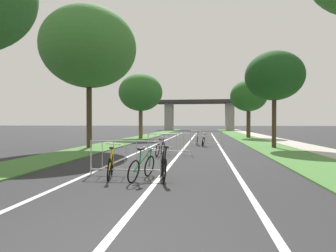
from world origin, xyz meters
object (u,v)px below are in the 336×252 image
(tree_right_oak_near, at_px, (274,76))
(tree_right_maple_mid, at_px, (249,96))
(bicycle_white_0, at_px, (203,141))
(bicycle_green_1, at_px, (142,167))
(bicycle_orange_5, at_px, (197,140))
(bicycle_black_2, at_px, (163,167))
(crowd_barrier_third, at_px, (206,138))
(tree_left_cypress_far, at_px, (89,48))
(bicycle_yellow_4, at_px, (111,165))
(crowd_barrier_nearest, at_px, (125,158))
(crowd_barrier_second, at_px, (169,144))
(bicycle_purple_3, at_px, (160,148))
(tree_left_oak_mid, at_px, (141,93))

(tree_right_oak_near, relative_size, tree_right_maple_mid, 1.00)
(bicycle_white_0, xyz_separation_m, bicycle_green_1, (-1.61, -11.30, -0.01))
(tree_right_maple_mid, bearing_deg, bicycle_green_1, -105.62)
(bicycle_green_1, height_order, bicycle_orange_5, bicycle_orange_5)
(bicycle_black_2, bearing_deg, tree_right_oak_near, 50.40)
(bicycle_orange_5, bearing_deg, crowd_barrier_third, 133.21)
(crowd_barrier_third, bearing_deg, tree_left_cypress_far, -158.24)
(bicycle_black_2, distance_m, bicycle_yellow_4, 1.54)
(tree_right_oak_near, distance_m, crowd_barrier_nearest, 12.48)
(tree_right_maple_mid, relative_size, bicycle_green_1, 3.79)
(tree_left_cypress_far, bearing_deg, bicycle_black_2, -56.04)
(crowd_barrier_nearest, distance_m, bicycle_black_2, 1.31)
(crowd_barrier_nearest, bearing_deg, bicycle_black_2, -20.97)
(tree_right_oak_near, bearing_deg, crowd_barrier_second, -144.89)
(bicycle_green_1, height_order, bicycle_purple_3, bicycle_green_1)
(bicycle_white_0, bearing_deg, tree_left_cypress_far, -164.12)
(bicycle_green_1, distance_m, bicycle_purple_3, 5.68)
(bicycle_purple_3, bearing_deg, bicycle_green_1, -80.89)
(tree_right_oak_near, bearing_deg, tree_left_oak_mid, 138.08)
(crowd_barrier_third, bearing_deg, tree_left_oak_mid, 128.62)
(bicycle_yellow_4, distance_m, bicycle_orange_5, 12.41)
(tree_left_cypress_far, relative_size, bicycle_white_0, 4.97)
(tree_right_oak_near, relative_size, bicycle_purple_3, 3.61)
(tree_right_oak_near, distance_m, crowd_barrier_third, 5.90)
(tree_right_oak_near, height_order, tree_right_maple_mid, tree_right_maple_mid)
(tree_right_maple_mid, xyz_separation_m, bicycle_green_1, (-6.20, -22.17, -3.99))
(tree_right_oak_near, distance_m, crowd_barrier_second, 8.30)
(crowd_barrier_nearest, relative_size, bicycle_purple_3, 1.32)
(bicycle_green_1, relative_size, bicycle_black_2, 0.98)
(crowd_barrier_nearest, bearing_deg, crowd_barrier_second, 83.96)
(tree_left_oak_mid, xyz_separation_m, bicycle_yellow_4, (3.77, -19.77, -4.26))
(bicycle_orange_5, bearing_deg, bicycle_green_1, 82.57)
(crowd_barrier_third, height_order, bicycle_yellow_4, crowd_barrier_third)
(bicycle_yellow_4, relative_size, bicycle_orange_5, 0.93)
(tree_left_oak_mid, relative_size, crowd_barrier_nearest, 2.99)
(tree_right_oak_near, distance_m, bicycle_white_0, 6.04)
(crowd_barrier_second, distance_m, bicycle_green_1, 6.14)
(tree_left_cypress_far, bearing_deg, crowd_barrier_nearest, -60.49)
(crowd_barrier_second, bearing_deg, tree_right_maple_mid, 68.75)
(bicycle_orange_5, bearing_deg, tree_left_cypress_far, 25.86)
(crowd_barrier_nearest, bearing_deg, bicycle_orange_5, 81.32)
(bicycle_black_2, height_order, bicycle_purple_3, bicycle_black_2)
(bicycle_green_1, bearing_deg, crowd_barrier_nearest, 155.05)
(tree_left_oak_mid, height_order, bicycle_black_2, tree_left_oak_mid)
(crowd_barrier_third, distance_m, bicycle_black_2, 11.80)
(bicycle_yellow_4, bearing_deg, crowd_barrier_second, 67.63)
(tree_left_oak_mid, xyz_separation_m, bicycle_green_1, (4.71, -19.92, -4.27))
(tree_left_cypress_far, distance_m, bicycle_white_0, 9.43)
(tree_left_oak_mid, height_order, bicycle_white_0, tree_left_oak_mid)
(tree_left_cypress_far, relative_size, bicycle_black_2, 5.40)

